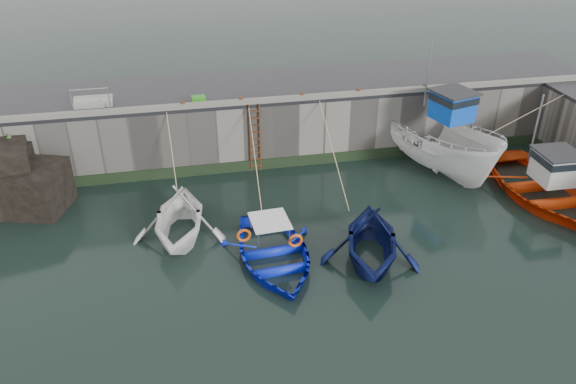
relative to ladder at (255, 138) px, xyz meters
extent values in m
plane|color=black|center=(2.00, -9.91, -1.59)|extent=(120.00, 120.00, 0.00)
cube|color=slate|center=(2.00, 2.59, -0.09)|extent=(30.00, 5.00, 3.00)
cube|color=black|center=(2.00, 2.59, 1.49)|extent=(30.00, 5.00, 0.16)
cube|color=slate|center=(2.00, 0.24, 1.67)|extent=(30.00, 0.30, 0.20)
cube|color=black|center=(2.00, 0.05, -1.34)|extent=(30.00, 0.08, 0.50)
cube|color=black|center=(-9.20, -1.51, -0.64)|extent=(2.96, 2.83, 1.90)
cube|color=black|center=(-10.20, -0.31, -0.44)|extent=(2.01, 1.83, 2.30)
cone|color=#2D591E|center=(-9.50, -1.71, 0.09)|extent=(0.44, 0.44, 0.45)
cone|color=#2D591E|center=(-10.00, -0.11, 0.99)|extent=(0.44, 0.44, 0.45)
cylinder|color=#3F1E0F|center=(-0.22, 0.01, 0.01)|extent=(0.07, 0.07, 3.20)
cylinder|color=#3F1E0F|center=(0.22, 0.01, 0.01)|extent=(0.07, 0.07, 3.20)
cube|color=#3F1E0F|center=(0.00, -0.01, -1.34)|extent=(0.44, 0.06, 0.05)
cube|color=#3F1E0F|center=(0.00, -0.01, -1.01)|extent=(0.44, 0.06, 0.05)
cube|color=#3F1E0F|center=(0.00, -0.01, -0.68)|extent=(0.44, 0.06, 0.05)
cube|color=#3F1E0F|center=(0.00, -0.01, -0.35)|extent=(0.44, 0.06, 0.05)
cube|color=#3F1E0F|center=(0.00, -0.01, -0.02)|extent=(0.44, 0.06, 0.05)
cube|color=#3F1E0F|center=(0.00, -0.01, 0.31)|extent=(0.44, 0.06, 0.05)
cube|color=#3F1E0F|center=(0.00, -0.01, 0.64)|extent=(0.44, 0.06, 0.05)
cube|color=#3F1E0F|center=(0.00, -0.01, 0.97)|extent=(0.44, 0.06, 0.05)
cube|color=#3F1E0F|center=(0.00, -0.01, 1.30)|extent=(0.44, 0.06, 0.05)
imported|color=white|center=(-3.59, -4.72, -1.59)|extent=(4.36, 4.87, 2.30)
imported|color=#0E23D4|center=(-0.45, -6.91, -1.59)|extent=(3.96, 5.34, 1.06)
imported|color=#0B1446|center=(2.87, -7.57, -1.59)|extent=(4.90, 5.31, 2.32)
imported|color=white|center=(8.16, -1.28, -0.48)|extent=(4.72, 8.04, 2.92)
cube|color=blue|center=(8.32, -1.86, 1.58)|extent=(1.74, 1.81, 1.20)
cube|color=black|center=(8.32, -1.86, 1.93)|extent=(1.82, 1.89, 0.28)
cube|color=#262628|center=(8.32, -1.86, 2.22)|extent=(1.99, 2.06, 0.08)
cylinder|color=#A5A8AD|center=(7.85, -0.13, 2.48)|extent=(0.08, 0.08, 3.00)
imported|color=#F6410C|center=(11.35, -4.69, -1.25)|extent=(4.99, 6.83, 1.38)
cube|color=silver|center=(11.33, -5.29, 0.04)|extent=(1.45, 1.55, 1.20)
cube|color=black|center=(11.33, -5.29, 0.39)|extent=(1.51, 1.61, 0.28)
cube|color=#262628|center=(11.33, -5.29, 0.68)|extent=(1.66, 1.75, 0.08)
cylinder|color=#A5A8AD|center=(11.39, -3.49, 0.94)|extent=(0.08, 0.08, 3.00)
cube|color=#288E19|center=(-2.30, 0.79, 1.71)|extent=(0.60, 0.46, 0.29)
cylinder|color=#A5A8AD|center=(-7.50, 0.69, 2.07)|extent=(0.05, 0.05, 1.00)
cylinder|color=#A5A8AD|center=(-6.00, 0.69, 2.07)|extent=(0.05, 0.05, 1.00)
cylinder|color=#A5A8AD|center=(-6.75, 0.69, 2.53)|extent=(1.50, 0.05, 0.05)
cube|color=gray|center=(-6.75, 1.19, 1.66)|extent=(1.60, 0.35, 0.18)
cube|color=gray|center=(-6.75, 1.54, 1.84)|extent=(1.60, 0.35, 0.18)
cylinder|color=#3F1E0F|center=(-3.00, 0.34, 1.71)|extent=(0.18, 0.18, 0.28)
cylinder|color=#3F1E0F|center=(-0.50, 0.34, 1.71)|extent=(0.18, 0.18, 0.28)
cylinder|color=#3F1E0F|center=(2.20, 0.34, 1.71)|extent=(0.18, 0.18, 0.28)
cylinder|color=#3F1E0F|center=(4.80, 0.34, 1.71)|extent=(0.18, 0.18, 0.28)
cylinder|color=#3F1E0F|center=(8.00, 0.34, 1.71)|extent=(0.18, 0.18, 0.28)
camera|label=1|loc=(-3.20, -22.63, 10.31)|focal=35.00mm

